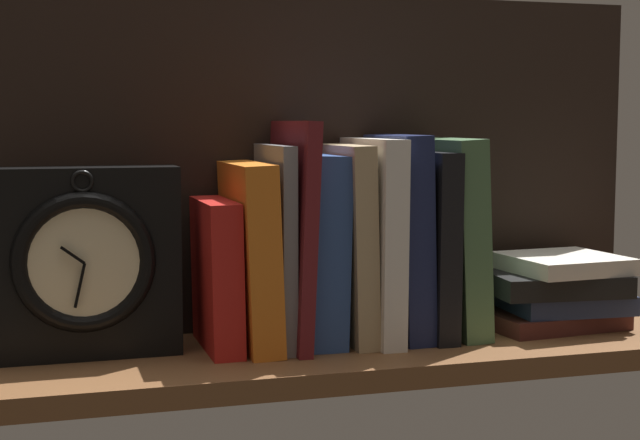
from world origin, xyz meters
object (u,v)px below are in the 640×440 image
object	(u,v)px
framed_clock	(83,262)
book_black_skeptic	(425,243)
book_red_requiem	(217,275)
book_navy_bierce	(399,236)
book_stack_side	(556,291)
book_orange_pandolfini	(250,255)
book_white_catcher	(372,239)
book_green_romantic	(451,236)
book_gray_chess	(275,245)
book_blue_modern	(317,249)
book_maroon_dawkins	(291,233)
book_tan_shortstories	(347,243)

from	to	relation	value
framed_clock	book_black_skeptic	bearing A→B (deg)	-0.17
book_red_requiem	book_navy_bierce	bearing A→B (deg)	0.00
book_red_requiem	book_stack_side	world-z (taller)	book_red_requiem
book_orange_pandolfini	book_navy_bierce	bearing A→B (deg)	0.00
book_white_catcher	book_green_romantic	xyz separation A→B (cm)	(10.30, 0.00, -0.03)
book_orange_pandolfini	book_gray_chess	world-z (taller)	book_gray_chess
book_blue_modern	framed_clock	world-z (taller)	book_blue_modern
book_gray_chess	book_blue_modern	size ratio (longest dim) A/B	1.05
book_maroon_dawkins	book_blue_modern	distance (cm)	3.72
book_black_skeptic	framed_clock	bearing A→B (deg)	179.83
book_tan_shortstories	book_black_skeptic	world-z (taller)	book_tan_shortstories
book_red_requiem	book_white_catcher	bearing A→B (deg)	0.00
book_maroon_dawkins	book_tan_shortstories	distance (cm)	7.00
book_maroon_dawkins	book_black_skeptic	distance (cm)	16.88
book_tan_shortstories	book_white_catcher	bearing A→B (deg)	0.00
book_gray_chess	book_blue_modern	distance (cm)	5.14
book_white_catcher	book_black_skeptic	size ratio (longest dim) A/B	1.07
book_white_catcher	framed_clock	size ratio (longest dim) A/B	1.14
book_white_catcher	framed_clock	bearing A→B (deg)	179.79
book_red_requiem	book_blue_modern	distance (cm)	12.23
book_blue_modern	book_navy_bierce	xyz separation A→B (cm)	(10.21, 0.00, 1.11)
book_stack_side	framed_clock	bearing A→B (deg)	178.94
book_orange_pandolfini	book_gray_chess	bearing A→B (deg)	0.00
book_red_requiem	book_orange_pandolfini	distance (cm)	4.42
book_red_requiem	book_black_skeptic	xyz separation A→B (cm)	(25.59, 0.00, 2.63)
book_tan_shortstories	book_white_catcher	world-z (taller)	book_white_catcher
book_red_requiem	book_black_skeptic	world-z (taller)	book_black_skeptic
book_red_requiem	book_navy_bierce	distance (cm)	22.48
book_white_catcher	book_stack_side	distance (cm)	25.44
book_blue_modern	book_tan_shortstories	xyz separation A→B (cm)	(3.69, 0.00, 0.55)
framed_clock	book_stack_side	distance (cm)	58.08
book_navy_bierce	book_green_romantic	size ratio (longest dim) A/B	1.02
book_blue_modern	book_white_catcher	size ratio (longest dim) A/B	0.92
book_green_romantic	framed_clock	xyz separation A→B (cm)	(-43.74, 0.12, -1.35)
book_white_catcher	book_blue_modern	bearing A→B (deg)	180.00
book_gray_chess	framed_clock	distance (cm)	21.60
book_gray_chess	book_stack_side	distance (cm)	36.88
book_green_romantic	book_orange_pandolfini	bearing A→B (deg)	180.00
book_black_skeptic	framed_clock	distance (cm)	40.30
book_orange_pandolfini	book_tan_shortstories	xyz separation A→B (cm)	(11.76, 0.00, 0.98)
book_orange_pandolfini	book_green_romantic	distance (cm)	25.16
book_orange_pandolfini	book_maroon_dawkins	xyz separation A→B (cm)	(4.89, 0.00, 2.37)
book_gray_chess	book_orange_pandolfini	bearing A→B (deg)	180.00
book_red_requiem	book_tan_shortstories	distance (cm)	15.96
book_red_requiem	book_navy_bierce	world-z (taller)	book_navy_bierce
book_red_requiem	book_stack_side	size ratio (longest dim) A/B	0.93
book_orange_pandolfini	book_stack_side	bearing A→B (deg)	-1.39
book_tan_shortstories	book_stack_side	bearing A→B (deg)	-1.99
book_maroon_dawkins	book_navy_bierce	size ratio (longest dim) A/B	1.07
book_maroon_dawkins	book_white_catcher	world-z (taller)	book_maroon_dawkins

